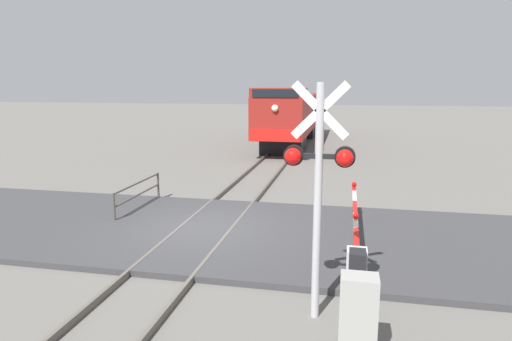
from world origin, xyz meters
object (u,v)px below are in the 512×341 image
object	(u,v)px
locomotive	(292,115)
guard_railing	(138,191)
crossing_gate	(356,251)
utility_cabinet	(358,320)
crossing_signal	(318,176)

from	to	relation	value
locomotive	guard_railing	world-z (taller)	locomotive
crossing_gate	utility_cabinet	xyz separation A→B (m)	(0.00, -2.46, -0.12)
crossing_gate	utility_cabinet	size ratio (longest dim) A/B	4.59
locomotive	utility_cabinet	xyz separation A→B (m)	(4.00, -24.22, -1.33)
utility_cabinet	guard_railing	bearing A→B (deg)	135.12
crossing_signal	utility_cabinet	world-z (taller)	crossing_signal
crossing_signal	utility_cabinet	size ratio (longest dim) A/B	2.99
locomotive	utility_cabinet	size ratio (longest dim) A/B	11.20
locomotive	crossing_signal	bearing A→B (deg)	-81.83
locomotive	crossing_gate	size ratio (longest dim) A/B	2.44
locomotive	utility_cabinet	distance (m)	24.58
locomotive	crossing_signal	xyz separation A→B (m)	(3.30, -23.02, 0.54)
guard_railing	locomotive	bearing A→B (deg)	80.82
crossing_signal	utility_cabinet	bearing A→B (deg)	-59.83
crossing_signal	crossing_gate	xyz separation A→B (m)	(0.69, 1.26, -1.75)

